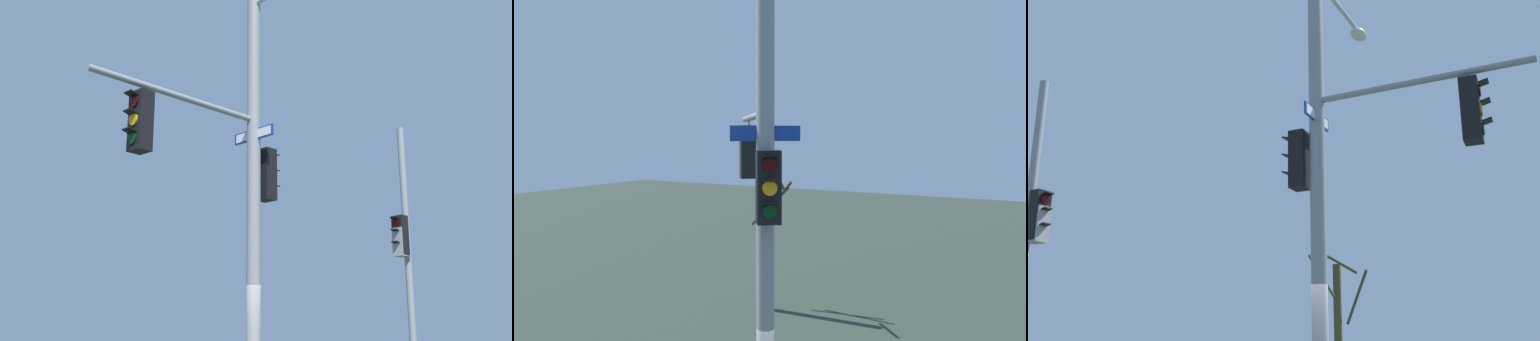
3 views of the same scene
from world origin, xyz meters
TOP-DOWN VIEW (x-y plane):
  - main_signal_pole_assembly at (0.18, 0.04)m, footprint 2.86×4.96m
  - bare_tree_across_street at (3.97, -6.91)m, footprint 1.53×1.35m

SIDE VIEW (x-z plane):
  - bare_tree_across_street at x=3.97m, z-range -0.07..4.91m
  - main_signal_pole_assembly at x=0.18m, z-range 0.44..9.42m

